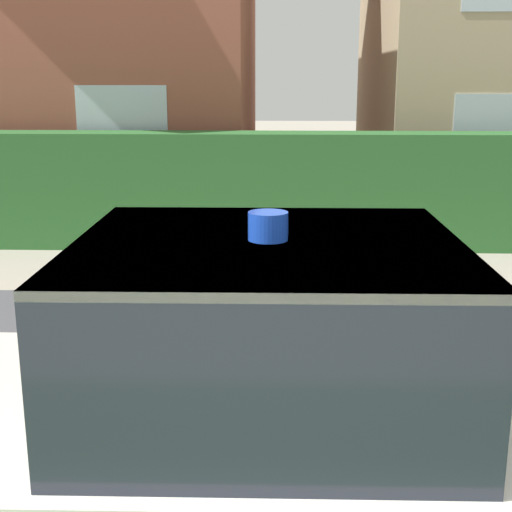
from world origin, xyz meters
name	(u,v)px	position (x,y,z in m)	size (l,w,h in m)	color
road_strip	(266,419)	(0.00, 4.09, 0.01)	(28.00, 6.26, 0.01)	#4C4C51
garden_hedge	(264,190)	(-0.13, 9.62, 0.83)	(10.99, 0.75, 1.66)	#2D662D
police_car	(243,428)	(-0.08, 2.48, 0.79)	(3.98, 1.85, 1.84)	black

